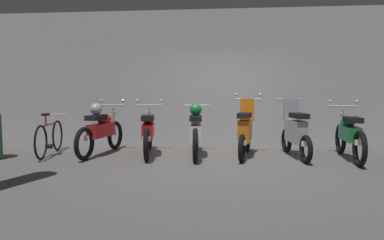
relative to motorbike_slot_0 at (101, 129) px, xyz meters
name	(u,v)px	position (x,y,z in m)	size (l,w,h in m)	color
ground_plane	(220,164)	(2.50, -0.71, -0.53)	(80.00, 80.00, 0.00)	#565451
back_wall	(221,78)	(2.50, 1.69, 1.14)	(16.00, 0.30, 3.33)	#ADADB2
motorbike_slot_0	(101,129)	(0.00, 0.00, 0.00)	(0.59, 1.94, 1.15)	black
motorbike_slot_1	(148,131)	(0.99, 0.05, -0.04)	(0.60, 1.94, 1.15)	black
motorbike_slot_2	(196,130)	(2.00, 0.02, 0.00)	(0.56, 1.95, 1.08)	black
motorbike_slot_3	(245,131)	(3.01, 0.06, 0.00)	(0.58, 1.67, 1.29)	black
motorbike_slot_4	(295,131)	(4.00, 0.05, 0.00)	(0.56, 1.68, 1.18)	black
motorbike_slot_5	(349,134)	(5.00, -0.07, -0.04)	(0.59, 1.95, 1.15)	black
bicycle	(50,138)	(-1.06, -0.15, -0.17)	(0.51, 1.71, 0.89)	black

